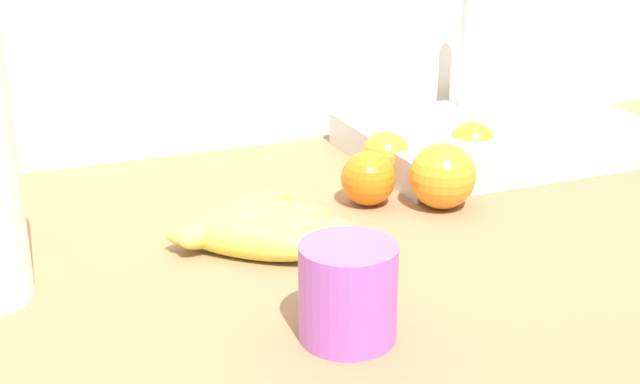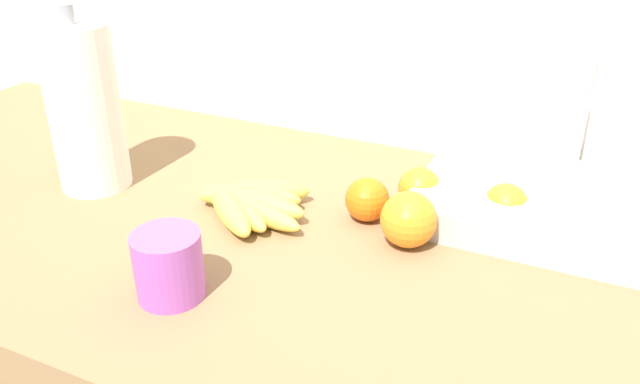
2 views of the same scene
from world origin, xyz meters
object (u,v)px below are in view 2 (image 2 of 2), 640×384
at_px(banana_bunch, 246,202).
at_px(orange_back_left, 367,199).
at_px(paper_towel_roll, 85,109).
at_px(mug, 169,265).
at_px(orange_right, 419,188).
at_px(orange_center, 505,205).
at_px(sink_basin, 560,206).
at_px(orange_front, 409,220).

relative_size(banana_bunch, orange_back_left, 3.06).
bearing_deg(banana_bunch, paper_towel_roll, -176.55).
bearing_deg(mug, orange_right, 58.91).
xyz_separation_m(orange_right, paper_towel_roll, (-0.52, -0.15, 0.10)).
xyz_separation_m(orange_back_left, orange_right, (0.06, 0.07, -0.00)).
height_order(orange_back_left, paper_towel_roll, paper_towel_roll).
relative_size(banana_bunch, orange_center, 3.12).
height_order(banana_bunch, mug, mug).
bearing_deg(orange_back_left, orange_right, 50.19).
distance_m(orange_back_left, sink_basin, 0.29).
height_order(orange_center, paper_towel_roll, paper_towel_roll).
xyz_separation_m(banana_bunch, paper_towel_roll, (-0.28, -0.02, 0.12)).
relative_size(orange_front, paper_towel_roll, 0.27).
bearing_deg(orange_front, orange_right, 99.45).
bearing_deg(orange_center, orange_back_left, -159.65).
height_order(banana_bunch, orange_right, orange_right).
distance_m(orange_right, mug, 0.42).
xyz_separation_m(orange_right, orange_center, (0.13, -0.00, -0.00)).
xyz_separation_m(orange_front, orange_right, (-0.02, 0.12, -0.01)).
distance_m(orange_right, orange_center, 0.13).
bearing_deg(orange_right, orange_center, -0.04).
relative_size(orange_front, orange_center, 1.22).
bearing_deg(paper_towel_roll, mug, -33.61).
relative_size(orange_center, sink_basin, 0.16).
bearing_deg(paper_towel_roll, orange_back_left, 9.98).
bearing_deg(orange_front, orange_back_left, 151.25).
bearing_deg(sink_basin, banana_bunch, -157.76).
bearing_deg(sink_basin, orange_right, -167.63).
height_order(orange_back_left, sink_basin, sink_basin).
bearing_deg(sink_basin, mug, -136.45).
distance_m(paper_towel_roll, sink_basin, 0.76).
distance_m(orange_front, orange_back_left, 0.09).
distance_m(banana_bunch, mug, 0.22).
xyz_separation_m(orange_center, paper_towel_roll, (-0.65, -0.15, 0.10)).
bearing_deg(orange_front, paper_towel_roll, -176.03).
bearing_deg(sink_basin, orange_back_left, -156.30).
xyz_separation_m(banana_bunch, orange_right, (0.24, 0.14, 0.01)).
bearing_deg(orange_right, banana_bunch, -150.06).
distance_m(orange_front, orange_center, 0.16).
height_order(orange_back_left, orange_right, same).
xyz_separation_m(orange_center, mug, (-0.35, -0.36, 0.01)).
xyz_separation_m(paper_towel_roll, sink_basin, (0.73, 0.20, -0.11)).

